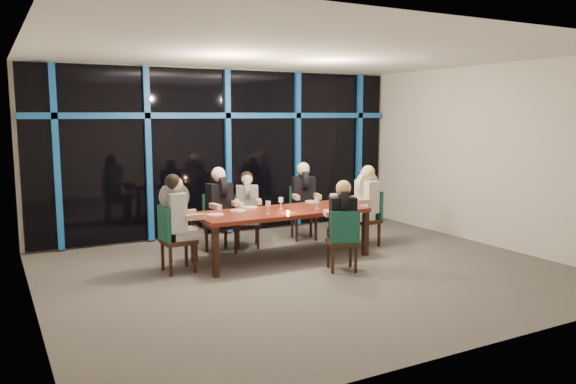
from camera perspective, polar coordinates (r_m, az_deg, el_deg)
name	(u,v)px	position (r m, az deg, el deg)	size (l,w,h in m)	color
room	(309,126)	(7.64, 2.16, 6.71)	(7.04, 7.00, 3.02)	#5E5A53
window_wall	(228,149)	(10.29, -6.16, 4.34)	(6.86, 0.43, 2.94)	black
dining_table	(282,215)	(8.47, -0.65, -2.30)	(2.60, 1.00, 0.75)	maroon
chair_far_left	(218,220)	(9.01, -7.09, -2.81)	(0.47, 0.47, 0.93)	black
chair_far_mid	(247,218)	(9.35, -4.18, -2.62)	(0.51, 0.51, 0.86)	black
chair_far_right	(303,210)	(9.90, 1.51, -1.80)	(0.53, 0.53, 0.92)	black
chair_end_left	(172,235)	(7.92, -11.68, -4.35)	(0.45, 0.45, 0.94)	black
chair_end_right	(369,215)	(9.46, 8.18, -2.34)	(0.45, 0.45, 0.92)	black
chair_near_mid	(343,237)	(7.84, 5.63, -4.62)	(0.53, 0.53, 0.87)	black
diner_far_left	(220,197)	(8.88, -6.89, -0.55)	(0.49, 0.60, 0.90)	black
diner_far_mid	(247,198)	(9.22, -4.17, -0.61)	(0.52, 0.58, 0.83)	black
diner_far_right	(304,190)	(9.77, 1.63, 0.25)	(0.54, 0.62, 0.90)	black
diner_end_left	(177,208)	(7.88, -11.21, -1.64)	(0.59, 0.47, 0.91)	black
diner_end_right	(365,194)	(9.35, 7.86, -0.18)	(0.58, 0.47, 0.90)	silver
diner_near_mid	(342,212)	(7.84, 5.55, -2.01)	(0.54, 0.60, 0.85)	black
plate_far_left	(238,211)	(8.41, -5.08, -1.89)	(0.24, 0.24, 0.01)	white
plate_far_mid	(250,207)	(8.68, -3.90, -1.57)	(0.24, 0.24, 0.01)	white
plate_far_right	(312,202)	(9.25, 2.48, -0.97)	(0.24, 0.24, 0.01)	white
plate_end_left	(215,215)	(8.10, -7.41, -2.30)	(0.24, 0.24, 0.01)	white
plate_end_right	(338,204)	(9.02, 5.09, -1.22)	(0.24, 0.24, 0.01)	white
plate_near_mid	(334,211)	(8.40, 4.73, -1.89)	(0.24, 0.24, 0.01)	white
wine_bottle	(344,199)	(8.78, 5.74, -0.69)	(0.08, 0.08, 0.33)	black
water_pitcher	(334,201)	(8.69, 4.66, -0.88)	(0.13, 0.12, 0.22)	silver
tea_light	(288,212)	(8.23, -0.01, -2.03)	(0.05, 0.05, 0.03)	#F09248
wine_glass_a	(268,205)	(8.12, -2.04, -1.29)	(0.07, 0.07, 0.19)	white
wine_glass_b	(281,201)	(8.52, -0.74, -0.87)	(0.07, 0.07, 0.18)	white
wine_glass_c	(317,200)	(8.60, 2.95, -0.80)	(0.07, 0.07, 0.18)	silver
wine_glass_d	(236,204)	(8.32, -5.30, -1.22)	(0.06, 0.06, 0.16)	white
wine_glass_e	(334,197)	(9.00, 4.66, -0.46)	(0.07, 0.07, 0.17)	white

